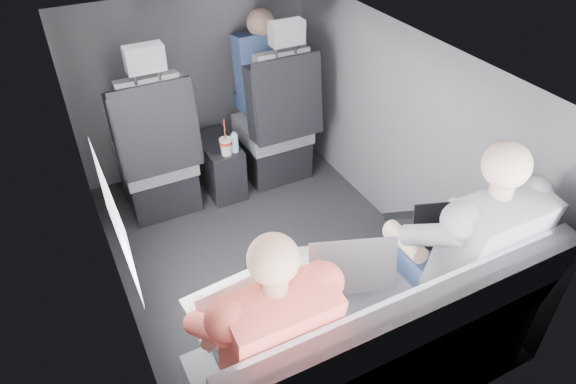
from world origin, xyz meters
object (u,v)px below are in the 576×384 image
center_console (219,165)px  laptop_black (432,226)px  front_seat_right (276,130)px  laptop_white (233,305)px  rear_bench (372,355)px  passenger_front_right (262,73)px  water_bottle (235,143)px  passenger_rear_right (460,250)px  front_seat_left (157,160)px  laptop_silver (339,266)px  soda_cup (226,146)px  passenger_rear_left (264,335)px

center_console → laptop_black: (0.54, -1.63, 0.43)m
front_seat_right → laptop_white: front_seat_right is taller
rear_bench → passenger_front_right: passenger_front_right is taller
water_bottle → passenger_rear_right: (0.46, -1.67, 0.19)m
front_seat_left → center_console: 0.49m
laptop_silver → rear_bench: bearing=-85.6°
front_seat_left → laptop_black: (0.99, -1.59, 0.23)m
laptop_silver → passenger_front_right: (0.49, 1.88, 0.11)m
passenger_rear_right → laptop_black: bearing=85.5°
front_seat_left → laptop_white: (-0.09, -1.61, 0.24)m
front_seat_left → laptop_white: size_ratio=3.40×
rear_bench → soda_cup: size_ratio=5.91×
laptop_white → passenger_rear_left: size_ratio=0.30×
laptop_white → passenger_rear_left: passenger_rear_left is taller
soda_cup → water_bottle: bearing=9.9°
center_console → front_seat_left: bearing=-174.9°
front_seat_left → laptop_silver: size_ratio=2.73×
passenger_rear_left → passenger_rear_right: passenger_rear_right is taller
rear_bench → water_bottle: size_ratio=10.70×
front_seat_left → center_console: (0.45, 0.04, -0.20)m
laptop_white → laptop_black: bearing=0.7°
laptop_silver → laptop_black: laptop_silver is taller
front_seat_left → center_console: front_seat_left is taller
front_seat_left → front_seat_right: 0.90m
soda_cup → laptop_black: laptop_black is taller
passenger_rear_right → rear_bench: bearing=-169.9°
soda_cup → passenger_rear_right: 1.75m
water_bottle → passenger_front_right: size_ratio=0.19×
front_seat_left → passenger_front_right: bearing=15.7°
rear_bench → water_bottle: rear_bench is taller
water_bottle → laptop_silver: 1.50m
front_seat_left → laptop_black: bearing=-58.0°
passenger_rear_right → passenger_front_right: bearing=91.6°
front_seat_left → laptop_black: size_ratio=2.96×
rear_bench → laptop_white: rear_bench is taller
water_bottle → front_seat_left: bearing=165.5°
center_console → laptop_white: 1.79m
laptop_silver → laptop_black: bearing=2.5°
passenger_rear_right → passenger_front_right: passenger_rear_right is taller
water_bottle → rear_bench: bearing=-92.2°
soda_cup → laptop_white: 1.57m
laptop_black → laptop_silver: bearing=-177.5°
front_seat_left → passenger_front_right: 1.02m
rear_bench → laptop_silver: bearing=94.4°
soda_cup → passenger_front_right: 0.68m
laptop_white → laptop_black: 1.09m
passenger_front_right → laptop_black: bearing=-87.7°
center_console → soda_cup: 0.33m
front_seat_right → rear_bench: bearing=-103.3°
rear_bench → passenger_rear_right: bearing=10.1°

